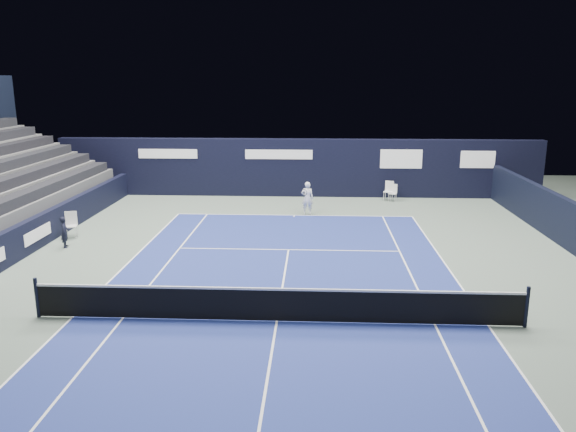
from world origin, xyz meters
name	(u,v)px	position (x,y,z in m)	size (l,w,h in m)	color
ground	(281,294)	(0.00, 2.00, 0.00)	(48.00, 48.00, 0.00)	#55645A
court_surface	(277,322)	(0.00, 0.00, 0.00)	(10.97, 23.77, 0.01)	navy
folding_chair_back_a	(389,187)	(4.86, 15.59, 0.67)	(0.57, 0.59, 1.01)	white
folding_chair_back_b	(393,191)	(5.03, 15.35, 0.51)	(0.50, 0.49, 0.89)	silver
line_judge_chair	(71,223)	(-8.82, 7.70, 0.60)	(0.55, 0.54, 1.05)	silver
line_judge	(65,232)	(-8.47, 6.35, 0.59)	(0.43, 0.28, 1.18)	black
court_markings	(277,321)	(0.00, 0.00, 0.01)	(11.03, 23.83, 0.00)	white
tennis_net	(277,304)	(0.00, 0.00, 0.51)	(12.90, 0.10, 1.10)	black
back_sponsor_wall	(298,168)	(0.01, 16.50, 1.55)	(26.00, 0.63, 3.10)	black
side_barrier_left	(33,234)	(-9.50, 5.97, 0.60)	(0.33, 22.00, 1.20)	black
tennis_player	(307,198)	(0.60, 12.16, 0.78)	(0.59, 0.81, 1.55)	white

